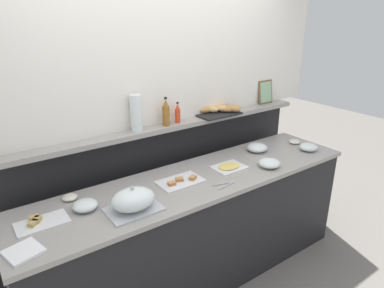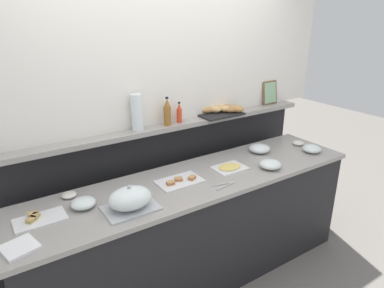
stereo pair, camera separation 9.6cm
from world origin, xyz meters
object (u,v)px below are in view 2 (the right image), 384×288
at_px(serving_cloche, 130,199).
at_px(glass_bowl_extra, 83,203).
at_px(bread_basket, 222,110).
at_px(framed_picture, 270,93).
at_px(condiment_bowl_teal, 69,195).
at_px(water_carafe, 137,113).
at_px(serving_tongs, 225,185).
at_px(vinegar_bottle_amber, 167,113).
at_px(sandwich_platter_rear, 38,219).
at_px(sandwich_platter_front, 180,181).
at_px(napkin_stack, 20,247).
at_px(glass_bowl_medium, 259,149).
at_px(condiment_bowl_dark, 298,143).
at_px(cold_cuts_platter, 230,168).
at_px(glass_bowl_large, 312,149).
at_px(hot_sauce_bottle, 179,113).
at_px(glass_bowl_small, 270,165).

relative_size(serving_cloche, glass_bowl_extra, 2.12).
height_order(bread_basket, framed_picture, framed_picture).
relative_size(condiment_bowl_teal, water_carafe, 0.35).
xyz_separation_m(serving_tongs, vinegar_bottle_amber, (-0.11, 0.63, 0.41)).
bearing_deg(sandwich_platter_rear, vinegar_bottle_amber, 18.15).
xyz_separation_m(bread_basket, framed_picture, (0.62, 0.03, 0.08)).
height_order(sandwich_platter_front, glass_bowl_extra, glass_bowl_extra).
bearing_deg(glass_bowl_extra, napkin_stack, -150.73).
xyz_separation_m(condiment_bowl_teal, serving_tongs, (0.99, -0.45, -0.01)).
height_order(glass_bowl_extra, condiment_bowl_teal, glass_bowl_extra).
bearing_deg(serving_tongs, water_carafe, 119.94).
relative_size(glass_bowl_medium, serving_tongs, 1.01).
bearing_deg(bread_basket, glass_bowl_medium, -59.56).
xyz_separation_m(sandwich_platter_rear, condiment_bowl_teal, (0.23, 0.18, 0.01)).
distance_m(condiment_bowl_dark, bread_basket, 0.81).
height_order(glass_bowl_medium, framed_picture, framed_picture).
relative_size(cold_cuts_platter, glass_bowl_extra, 1.63).
relative_size(cold_cuts_platter, bread_basket, 0.62).
distance_m(glass_bowl_extra, serving_tongs, 0.98).
distance_m(sandwich_platter_front, condiment_bowl_teal, 0.78).
xyz_separation_m(cold_cuts_platter, glass_bowl_extra, (-1.16, 0.06, 0.02)).
relative_size(sandwich_platter_front, glass_bowl_large, 2.03).
relative_size(cold_cuts_platter, hot_sauce_bottle, 1.48).
xyz_separation_m(sandwich_platter_rear, glass_bowl_small, (1.72, -0.23, 0.02)).
distance_m(condiment_bowl_teal, hot_sauce_bottle, 1.09).
distance_m(condiment_bowl_teal, serving_tongs, 1.09).
bearing_deg(glass_bowl_large, condiment_bowl_dark, 76.86).
bearing_deg(glass_bowl_medium, water_carafe, 163.37).
bearing_deg(napkin_stack, water_carafe, 31.72).
distance_m(glass_bowl_small, condiment_bowl_teal, 1.54).
bearing_deg(glass_bowl_medium, glass_bowl_extra, -177.41).
height_order(condiment_bowl_dark, bread_basket, bread_basket).
height_order(sandwich_platter_front, hot_sauce_bottle, hot_sauce_bottle).
bearing_deg(condiment_bowl_teal, glass_bowl_medium, -3.82).
relative_size(serving_cloche, condiment_bowl_teal, 3.41).
distance_m(serving_cloche, framed_picture, 1.93).
bearing_deg(glass_bowl_extra, condiment_bowl_teal, 103.16).
relative_size(cold_cuts_platter, condiment_bowl_teal, 2.62).
bearing_deg(sandwich_platter_rear, framed_picture, 10.19).
bearing_deg(napkin_stack, sandwich_platter_rear, 59.53).
xyz_separation_m(glass_bowl_small, glass_bowl_extra, (-1.44, 0.23, -0.00)).
bearing_deg(serving_tongs, glass_bowl_medium, 26.98).
xyz_separation_m(condiment_bowl_dark, framed_picture, (-0.00, 0.41, 0.41)).
height_order(serving_cloche, bread_basket, bread_basket).
xyz_separation_m(serving_cloche, bread_basket, (1.18, 0.58, 0.28)).
xyz_separation_m(glass_bowl_medium, napkin_stack, (-2.02, -0.30, -0.03)).
relative_size(sandwich_platter_rear, cold_cuts_platter, 1.15).
distance_m(cold_cuts_platter, glass_bowl_large, 0.85).
bearing_deg(napkin_stack, serving_tongs, -1.37).
height_order(glass_bowl_extra, water_carafe, water_carafe).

